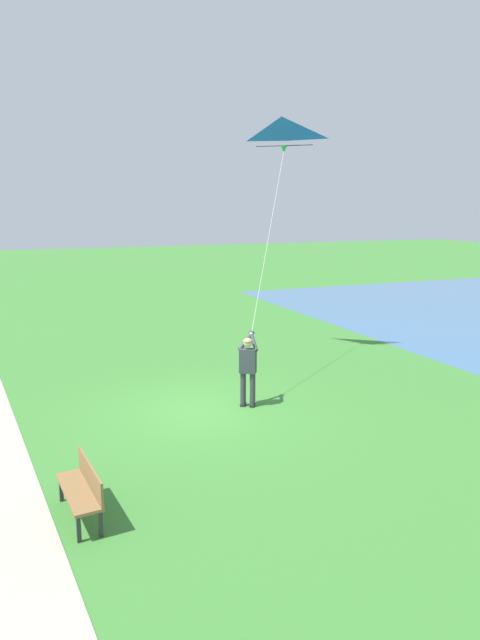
% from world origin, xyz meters
% --- Properties ---
extents(ground_plane, '(120.00, 120.00, 0.00)m').
position_xyz_m(ground_plane, '(0.00, 0.00, 0.00)').
color(ground_plane, '#3D7F33').
extents(person_kite_flyer, '(0.56, 0.62, 1.83)m').
position_xyz_m(person_kite_flyer, '(-1.20, 0.12, 1.05)').
color(person_kite_flyer, '#232328').
rests_on(person_kite_flyer, ground).
extents(flying_kite, '(3.53, 4.44, 5.59)m').
position_xyz_m(flying_kite, '(-3.93, -3.69, 6.96)').
color(flying_kite, blue).
extents(park_bench_near_walkway, '(0.58, 1.53, 0.88)m').
position_xyz_m(park_bench_near_walkway, '(3.22, 3.84, 0.51)').
color(park_bench_near_walkway, olive).
rests_on(park_bench_near_walkway, ground).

